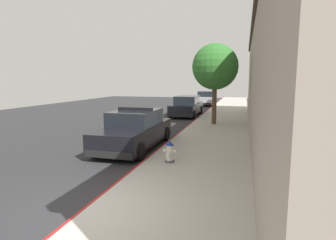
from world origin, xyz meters
name	(u,v)px	position (x,y,z in m)	size (l,w,h in m)	color
ground_plane	(113,130)	(-4.29, 10.00, -0.10)	(29.46, 60.00, 0.20)	#2B2B2D
sidewalk_pavement	(216,132)	(1.71, 10.00, 0.07)	(3.42, 60.00, 0.13)	#ADA89E
curb_painted_edge	(183,130)	(-0.04, 10.00, 0.07)	(0.08, 60.00, 0.13)	maroon
storefront_building	(313,79)	(6.07, 9.19, 2.82)	(5.55, 24.54, 5.63)	gray
police_cruiser	(135,130)	(-1.21, 5.90, 0.74)	(1.94, 4.84, 1.68)	black
parked_car_silver_ahead	(187,106)	(-1.26, 16.84, 0.74)	(1.94, 4.84, 1.56)	black
parked_car_dark_far	(206,98)	(-1.04, 26.75, 0.74)	(1.94, 4.84, 1.56)	#B2B5BA
fire_hydrant	(170,152)	(0.82, 3.86, 0.48)	(0.44, 0.40, 0.76)	#4C4C51
street_tree	(215,67)	(1.36, 12.34, 3.56)	(2.74, 2.74, 4.82)	brown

